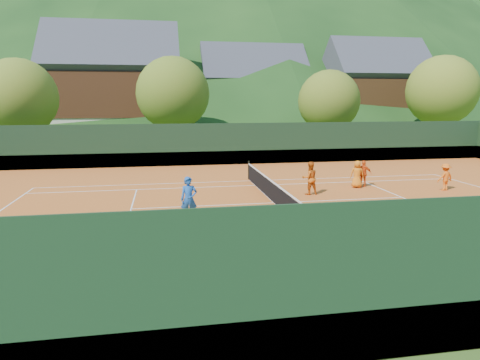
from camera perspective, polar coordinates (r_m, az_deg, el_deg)
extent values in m
plane|color=#2C4C17|center=(19.74, 4.56, -3.11)|extent=(400.00, 400.00, 0.00)
cube|color=#BB581E|center=(19.74, 4.56, -3.08)|extent=(40.00, 24.00, 0.02)
imported|color=#1950A5|center=(16.66, -6.84, -2.57)|extent=(0.65, 0.43, 1.76)
imported|color=#D15B12|center=(21.54, 9.28, 0.25)|extent=(0.85, 0.69, 1.65)
imported|color=#FC5B16|center=(24.11, 16.15, 0.82)|extent=(0.91, 0.59, 1.44)
imported|color=orange|center=(23.77, 15.35, 0.77)|extent=(0.85, 0.72, 1.47)
imported|color=orange|center=(24.67, 25.67, 0.37)|extent=(1.00, 0.69, 1.41)
sphere|color=#CAE926|center=(14.90, -3.76, -7.49)|extent=(0.07, 0.07, 0.07)
sphere|color=#CAE926|center=(18.38, 5.84, -4.00)|extent=(0.07, 0.07, 0.07)
sphere|color=#CAE926|center=(14.82, -22.82, -8.44)|extent=(0.07, 0.07, 0.07)
sphere|color=#CAE926|center=(17.77, 12.75, -4.73)|extent=(0.07, 0.07, 0.07)
sphere|color=#CAE926|center=(12.91, 1.59, -10.41)|extent=(0.07, 0.07, 0.07)
sphere|color=#CAE926|center=(14.15, 5.82, -8.53)|extent=(0.07, 0.07, 0.07)
sphere|color=#CAE926|center=(12.95, 16.36, -10.79)|extent=(0.07, 0.07, 0.07)
sphere|color=#CAE926|center=(11.70, -18.44, -13.29)|extent=(0.07, 0.07, 0.07)
sphere|color=#CAE926|center=(16.24, 22.48, -6.77)|extent=(0.07, 0.07, 0.07)
sphere|color=#CAE926|center=(18.46, 22.40, -4.71)|extent=(0.07, 0.07, 0.07)
sphere|color=#CAE926|center=(18.73, 18.08, -4.21)|extent=(0.07, 0.07, 0.07)
sphere|color=#CAE926|center=(17.16, -22.25, -5.83)|extent=(0.07, 0.07, 0.07)
sphere|color=#CAE926|center=(16.17, -3.70, -6.02)|extent=(0.07, 0.07, 0.07)
sphere|color=#CAE926|center=(12.75, -0.45, -10.68)|extent=(0.07, 0.07, 0.07)
sphere|color=#CAE926|center=(15.25, -12.60, -7.31)|extent=(0.07, 0.07, 0.07)
sphere|color=#CAE926|center=(16.70, -19.95, -6.12)|extent=(0.07, 0.07, 0.07)
sphere|color=#CAE926|center=(13.60, -13.76, -9.61)|extent=(0.07, 0.07, 0.07)
sphere|color=#CAE926|center=(14.88, -4.76, -7.54)|extent=(0.07, 0.07, 0.07)
sphere|color=#CAE926|center=(18.73, 16.92, -4.14)|extent=(0.07, 0.07, 0.07)
sphere|color=#CAE926|center=(17.05, -10.27, -5.30)|extent=(0.07, 0.07, 0.07)
sphere|color=#CAE926|center=(16.17, -5.38, -6.05)|extent=(0.07, 0.07, 0.07)
sphere|color=#CAE926|center=(16.35, 3.57, -5.83)|extent=(0.07, 0.07, 0.07)
sphere|color=#CAE926|center=(12.78, -28.25, -11.98)|extent=(0.07, 0.07, 0.07)
sphere|color=#CAE926|center=(12.86, 26.88, -11.70)|extent=(0.07, 0.07, 0.07)
sphere|color=#CAE926|center=(13.65, 21.48, -9.99)|extent=(0.07, 0.07, 0.07)
sphere|color=#CAE926|center=(11.63, -23.38, -13.78)|extent=(0.07, 0.07, 0.07)
cube|color=silver|center=(14.70, 9.99, -8.02)|extent=(23.77, 0.06, 0.00)
cube|color=white|center=(24.96, 1.40, -0.10)|extent=(23.77, 0.06, 0.00)
cube|color=white|center=(15.93, 8.30, -6.49)|extent=(23.77, 0.06, 0.00)
cube|color=white|center=(23.64, 2.06, -0.71)|extent=(23.77, 0.06, 0.00)
cube|color=silver|center=(19.18, -14.32, -3.75)|extent=(0.06, 8.23, 0.00)
cube|color=white|center=(22.20, 20.78, -2.17)|extent=(0.06, 8.23, 0.00)
cube|color=white|center=(19.73, 4.56, -3.04)|extent=(12.80, 0.06, 0.00)
cube|color=white|center=(19.73, 4.56, -3.04)|extent=(0.06, 10.97, 0.00)
cube|color=black|center=(19.63, 4.58, -1.78)|extent=(0.03, 11.97, 0.90)
cube|color=white|center=(19.54, 4.60, -0.43)|extent=(0.05, 11.97, 0.06)
cylinder|color=black|center=(14.09, 10.76, -6.55)|extent=(0.10, 0.10, 1.10)
cylinder|color=black|center=(25.34, 1.18, 1.33)|extent=(0.10, 0.10, 1.10)
cube|color=black|center=(31.09, -0.98, 4.84)|extent=(40.00, 0.05, 3.00)
cube|color=#195827|center=(31.21, -0.97, 3.01)|extent=(40.40, 0.05, 1.00)
cube|color=#15311B|center=(8.76, 25.28, -11.69)|extent=(40.00, 0.05, 3.00)
cube|color=#185526|center=(9.17, 24.76, -17.50)|extent=(40.40, 0.05, 1.00)
cylinder|color=black|center=(14.26, -18.57, -7.88)|extent=(0.02, 0.02, 0.55)
cylinder|color=black|center=(14.18, -16.35, -7.85)|extent=(0.02, 0.02, 0.55)
cylinder|color=black|center=(14.78, -18.26, -7.21)|extent=(0.02, 0.02, 0.55)
cylinder|color=black|center=(14.70, -16.12, -7.18)|extent=(0.02, 0.02, 0.55)
cube|color=black|center=(14.40, -17.39, -6.49)|extent=(0.55, 0.55, 0.02)
cube|color=black|center=(14.07, -17.58, -5.94)|extent=(0.55, 0.02, 0.45)
cube|color=black|center=(14.59, -17.30, -5.33)|extent=(0.55, 0.02, 0.45)
cube|color=black|center=(14.37, -18.53, -5.65)|extent=(0.02, 0.55, 0.45)
cube|color=black|center=(14.30, -16.34, -5.60)|extent=(0.02, 0.55, 0.45)
sphere|color=#CCE526|center=(14.12, -18.41, -5.13)|extent=(0.07, 0.07, 0.07)
sphere|color=#CCE526|center=(14.25, -18.33, -4.98)|extent=(0.07, 0.07, 0.07)
sphere|color=#CCE526|center=(14.38, -18.26, -4.83)|extent=(0.07, 0.07, 0.07)
sphere|color=#CCE526|center=(14.51, -18.18, -4.69)|extent=(0.07, 0.07, 0.07)
sphere|color=#CCE526|center=(14.10, -17.86, -5.12)|extent=(0.07, 0.07, 0.07)
sphere|color=#CCE526|center=(14.23, -17.79, -4.97)|extent=(0.07, 0.07, 0.07)
sphere|color=#CCE526|center=(14.36, -17.72, -4.82)|extent=(0.07, 0.07, 0.07)
sphere|color=#CCE526|center=(14.49, -17.65, -4.68)|extent=(0.07, 0.07, 0.07)
sphere|color=#CCE526|center=(14.08, -17.31, -5.11)|extent=(0.07, 0.07, 0.07)
sphere|color=#CCE526|center=(14.21, -17.24, -4.96)|extent=(0.07, 0.07, 0.07)
sphere|color=#CCE526|center=(14.34, -17.17, -4.81)|extent=(0.07, 0.07, 0.07)
sphere|color=#CCE526|center=(14.47, -17.11, -4.67)|extent=(0.07, 0.07, 0.07)
sphere|color=#CCE526|center=(14.06, -16.75, -5.09)|extent=(0.07, 0.07, 0.07)
sphere|color=#CCE526|center=(14.19, -16.69, -4.94)|extent=(0.07, 0.07, 0.07)
sphere|color=#CCE526|center=(14.32, -16.63, -4.80)|extent=(0.07, 0.07, 0.07)
sphere|color=#CCE526|center=(14.45, -16.57, -4.66)|extent=(0.07, 0.07, 0.07)
cube|color=beige|center=(48.92, -16.15, 6.47)|extent=(12.00, 9.00, 2.88)
cube|color=#3A1D0F|center=(48.81, -16.37, 10.78)|extent=(12.24, 9.18, 4.48)
cube|color=#404048|center=(48.92, -16.55, 14.11)|extent=(13.80, 9.93, 9.93)
cube|color=beige|center=(53.76, 1.65, 7.04)|extent=(11.00, 8.00, 2.52)
cube|color=#37200F|center=(53.65, 1.67, 10.48)|extent=(11.22, 8.16, 3.92)
cube|color=#3F3F47|center=(53.70, 1.69, 13.21)|extent=(12.65, 8.82, 8.82)
cube|color=beige|center=(54.65, 17.17, 6.73)|extent=(10.00, 8.00, 2.70)
cube|color=#381F0F|center=(54.54, 17.37, 10.34)|extent=(10.20, 8.16, 4.20)
cube|color=#414149|center=(54.62, 17.53, 13.17)|extent=(11.50, 8.82, 8.82)
cylinder|color=#42281A|center=(38.34, -26.96, 4.54)|extent=(0.36, 0.36, 2.70)
sphere|color=#52751F|center=(38.19, -27.42, 9.80)|extent=(6.00, 6.00, 6.00)
cylinder|color=#41291A|center=(38.69, -8.76, 5.75)|extent=(0.36, 0.36, 2.88)
sphere|color=#476C1C|center=(38.55, -8.92, 11.33)|extent=(6.40, 6.40, 6.40)
cylinder|color=#42281A|center=(40.53, 11.58, 5.63)|extent=(0.36, 0.36, 2.52)
sphere|color=#4D6D1D|center=(40.38, 11.76, 10.28)|extent=(5.60, 5.60, 5.60)
cylinder|color=#3E2918|center=(47.09, 24.92, 5.86)|extent=(0.36, 0.36, 3.06)
sphere|color=#587820|center=(46.99, 25.31, 10.72)|extent=(6.80, 6.80, 6.80)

